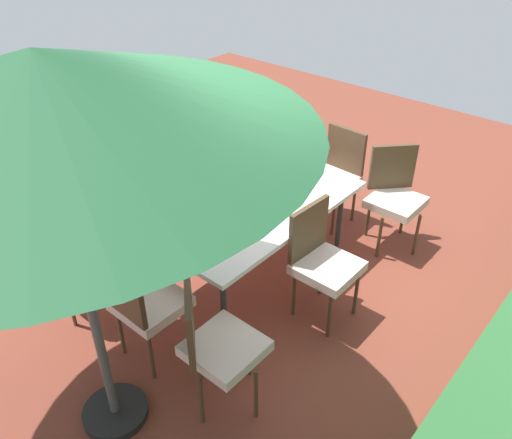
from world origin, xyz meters
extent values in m
cube|color=brown|center=(0.00, 0.00, -0.01)|extent=(10.00, 10.00, 0.02)
cube|color=silver|center=(0.00, 0.00, 0.73)|extent=(1.88, 1.01, 0.04)
cylinder|color=#333333|center=(-0.79, -0.36, 0.35)|extent=(0.05, 0.05, 0.71)
cylinder|color=#333333|center=(0.79, -0.36, 0.35)|extent=(0.05, 0.05, 0.71)
cylinder|color=#333333|center=(-0.79, 0.36, 0.35)|extent=(0.05, 0.05, 0.71)
cylinder|color=#333333|center=(0.79, 0.36, 0.35)|extent=(0.05, 0.05, 0.71)
cylinder|color=#4C4C4C|center=(1.77, 0.25, 1.21)|extent=(0.06, 0.06, 2.42)
cone|color=#1E512D|center=(1.77, 0.25, 2.28)|extent=(2.57, 2.57, 0.39)
cylinder|color=black|center=(1.77, 0.25, 0.03)|extent=(0.44, 0.44, 0.06)
cube|color=beige|center=(1.16, 0.73, 0.49)|extent=(0.46, 0.46, 0.08)
cube|color=#4C3823|center=(1.32, 0.59, 0.76)|extent=(0.32, 0.35, 0.45)
cylinder|color=#4C3823|center=(1.15, 0.98, 0.23)|extent=(0.03, 0.03, 0.45)
cylinder|color=#4C3823|center=(0.91, 0.71, 0.23)|extent=(0.03, 0.03, 0.45)
cylinder|color=#4C3823|center=(1.42, 0.74, 0.23)|extent=(0.03, 0.03, 0.45)
cylinder|color=#4C3823|center=(1.18, 0.47, 0.23)|extent=(0.03, 0.03, 0.45)
cube|color=beige|center=(-1.17, 0.01, 0.49)|extent=(0.46, 0.46, 0.08)
cube|color=#4C3823|center=(-1.37, 0.02, 0.76)|extent=(0.06, 0.44, 0.45)
cylinder|color=#4C3823|center=(-0.99, -0.18, 0.23)|extent=(0.03, 0.03, 0.45)
cylinder|color=#4C3823|center=(-0.98, 0.18, 0.23)|extent=(0.03, 0.03, 0.45)
cylinder|color=#4C3823|center=(-1.35, -0.16, 0.23)|extent=(0.03, 0.03, 0.45)
cylinder|color=#4C3823|center=(-1.34, 0.19, 0.23)|extent=(0.03, 0.03, 0.45)
cube|color=beige|center=(-1.20, 0.71, 0.49)|extent=(0.46, 0.46, 0.08)
cube|color=#4C3823|center=(-1.35, 0.55, 0.76)|extent=(0.35, 0.33, 0.45)
cylinder|color=#4C3823|center=(-0.95, 0.71, 0.23)|extent=(0.03, 0.03, 0.45)
cylinder|color=#4C3823|center=(-1.21, 0.96, 0.23)|extent=(0.03, 0.03, 0.45)
cylinder|color=#4C3823|center=(-1.19, 0.45, 0.23)|extent=(0.03, 0.03, 0.45)
cylinder|color=#4C3823|center=(-1.46, 0.70, 0.23)|extent=(0.03, 0.03, 0.45)
cube|color=beige|center=(1.20, -0.71, 0.49)|extent=(0.46, 0.46, 0.08)
cube|color=#4C3823|center=(1.34, -0.55, 0.76)|extent=(0.35, 0.32, 0.45)
cylinder|color=#4C3823|center=(0.95, -0.72, 0.23)|extent=(0.03, 0.03, 0.45)
cylinder|color=#4C3823|center=(1.22, -0.96, 0.23)|extent=(0.03, 0.03, 0.45)
cylinder|color=#4C3823|center=(1.19, -0.45, 0.23)|extent=(0.03, 0.03, 0.45)
cylinder|color=#4C3823|center=(1.46, -0.69, 0.23)|extent=(0.03, 0.03, 0.45)
cube|color=beige|center=(0.03, 0.77, 0.49)|extent=(0.46, 0.46, 0.08)
cube|color=#4C3823|center=(0.02, 0.56, 0.76)|extent=(0.44, 0.06, 0.45)
cylinder|color=#4C3823|center=(0.22, 0.94, 0.23)|extent=(0.03, 0.03, 0.45)
cylinder|color=#4C3823|center=(-0.14, 0.96, 0.23)|extent=(0.03, 0.03, 0.45)
cylinder|color=#4C3823|center=(0.20, 0.58, 0.23)|extent=(0.03, 0.03, 0.45)
cylinder|color=#4C3823|center=(-0.16, 0.60, 0.23)|extent=(0.03, 0.03, 0.45)
cube|color=beige|center=(1.20, 0.03, 0.49)|extent=(0.46, 0.46, 0.08)
cube|color=#4C3823|center=(1.41, 0.02, 0.76)|extent=(0.05, 0.44, 0.45)
cylinder|color=#4C3823|center=(1.02, 0.21, 0.23)|extent=(0.03, 0.03, 0.45)
cylinder|color=#4C3823|center=(1.02, -0.15, 0.23)|extent=(0.03, 0.03, 0.45)
cylinder|color=#4C3823|center=(1.38, 0.20, 0.23)|extent=(0.03, 0.03, 0.45)
cylinder|color=#4C3823|center=(1.38, -0.16, 0.23)|extent=(0.03, 0.03, 0.45)
cube|color=#2D2D33|center=(-0.17, 0.05, 0.76)|extent=(0.36, 0.28, 0.02)
cube|color=black|center=(-0.19, 0.16, 0.86)|extent=(0.32, 0.11, 0.20)
cylinder|color=#334C99|center=(0.37, -0.05, 0.79)|extent=(0.07, 0.07, 0.09)
camera|label=1|loc=(2.85, 2.43, 3.09)|focal=36.82mm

